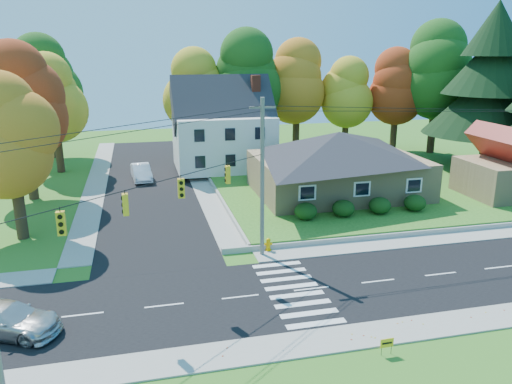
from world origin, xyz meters
TOP-DOWN VIEW (x-y plane):
  - ground at (0.00, 0.00)m, footprint 120.00×120.00m
  - road_main at (0.00, 0.00)m, footprint 90.00×8.00m
  - road_cross at (-8.00, 26.00)m, footprint 8.00×44.00m
  - sidewalk_north at (0.00, 5.00)m, footprint 90.00×2.00m
  - sidewalk_south at (0.00, -5.00)m, footprint 90.00×2.00m
  - lawn at (13.00, 21.00)m, footprint 30.00×30.00m
  - ranch_house at (8.00, 16.00)m, footprint 14.60×10.60m
  - colonial_house at (0.04, 28.00)m, footprint 10.40×8.40m
  - garage at (22.00, 11.99)m, footprint 7.30×6.30m
  - hedge_row at (7.50, 9.80)m, footprint 10.70×1.70m
  - traffic_infrastructure at (-0.15, 1.35)m, footprint 38.10×10.66m
  - tree_lot_0 at (-2.00, 34.00)m, footprint 6.72×6.72m
  - tree_lot_1 at (4.00, 33.00)m, footprint 7.84×7.84m
  - tree_lot_2 at (10.00, 34.00)m, footprint 7.28×7.28m
  - tree_lot_3 at (16.00, 33.00)m, footprint 6.16×6.16m
  - tree_lot_4 at (22.00, 32.00)m, footprint 6.72×6.72m
  - tree_lot_5 at (26.00, 30.00)m, footprint 8.40×8.40m
  - conifer_east_a at (27.00, 22.00)m, footprint 12.80×12.80m
  - tree_west_0 at (-17.00, 12.00)m, footprint 6.16×6.16m
  - tree_west_1 at (-18.00, 22.00)m, footprint 7.28×7.28m
  - tree_west_2 at (-17.00, 32.00)m, footprint 6.72×6.72m
  - tree_west_3 at (-19.00, 40.00)m, footprint 7.84×7.84m
  - silver_sedan at (-15.21, -0.94)m, footprint 5.50×4.00m
  - white_car at (-8.66, 26.36)m, footprint 2.16×5.04m
  - fire_hydrant at (-0.95, 5.69)m, footprint 0.52×0.41m
  - yard_sign at (1.08, -6.55)m, footprint 0.63×0.05m

SIDE VIEW (x-z plane):
  - ground at x=0.00m, z-range 0.00..0.00m
  - road_main at x=0.00m, z-range 0.00..0.02m
  - road_cross at x=-8.00m, z-range 0.00..0.02m
  - sidewalk_north at x=0.00m, z-range 0.00..0.08m
  - sidewalk_south at x=0.00m, z-range 0.00..0.08m
  - lawn at x=13.00m, z-range 0.00..0.50m
  - fire_hydrant at x=-0.95m, z-range -0.02..0.90m
  - yard_sign at x=1.08m, z-range 0.17..0.95m
  - silver_sedan at x=-15.21m, z-range 0.02..1.50m
  - white_car at x=-8.66m, z-range 0.02..1.63m
  - hedge_row at x=7.50m, z-range 0.50..1.77m
  - garage at x=22.00m, z-range 0.54..5.14m
  - ranch_house at x=8.00m, z-range 0.57..5.97m
  - colonial_house at x=0.04m, z-range -0.22..9.38m
  - traffic_infrastructure at x=-0.15m, z-range 0.15..10.15m
  - tree_west_0 at x=-17.00m, z-range 1.42..12.89m
  - tree_lot_3 at x=16.00m, z-range 1.92..13.39m
  - tree_west_2 at x=-17.00m, z-range 1.55..14.06m
  - tree_lot_0 at x=-2.00m, z-range 2.05..14.56m
  - tree_lot_4 at x=22.00m, z-range 2.05..14.56m
  - tree_west_1 at x=-18.00m, z-range 1.68..15.24m
  - tree_lot_2 at x=10.00m, z-range 2.18..15.74m
  - tree_west_3 at x=-19.00m, z-range 1.81..16.41m
  - conifer_east_a at x=27.00m, z-range 0.91..17.87m
  - tree_lot_1 at x=4.00m, z-range 2.31..16.91m
  - tree_lot_5 at x=26.00m, z-range 2.45..18.09m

